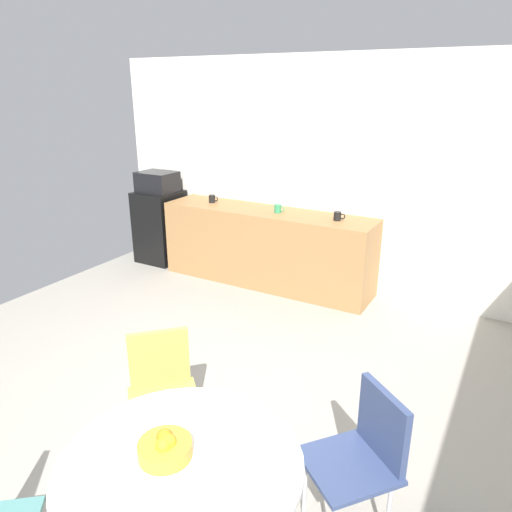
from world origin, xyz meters
The scene contains 12 objects.
ground_plane centered at (0.00, 0.00, 0.00)m, with size 6.00×6.00×0.00m, color #9E998E.
wall_back centered at (0.00, 3.00, 1.30)m, with size 6.00×0.10×2.60m, color white.
counter_block centered at (-0.77, 2.65, 0.45)m, with size 2.56×0.60×0.90m, color #9E7042.
mini_fridge centered at (-2.40, 2.65, 0.47)m, with size 0.54×0.54×0.95m, color black.
microwave centered at (-2.40, 2.65, 1.08)m, with size 0.48×0.38×0.26m, color black.
round_table centered at (0.71, -0.84, 0.61)m, with size 1.07×1.07×0.75m.
chair_navy centered at (1.31, -0.11, 0.52)m, with size 0.59×0.59×0.83m.
chair_yellow centered at (0.03, -0.18, 0.52)m, with size 0.59×0.59×0.83m.
fruit_bowl centered at (0.63, -0.85, 0.79)m, with size 0.24×0.24×0.11m.
mug_white centered at (-1.55, 2.66, 0.95)m, with size 0.13×0.08×0.09m.
mug_green centered at (-0.61, 2.62, 0.95)m, with size 0.13×0.08×0.09m.
mug_red centered at (0.09, 2.65, 0.95)m, with size 0.13×0.08×0.09m.
Camera 1 is at (1.81, -2.10, 2.27)m, focal length 33.67 mm.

